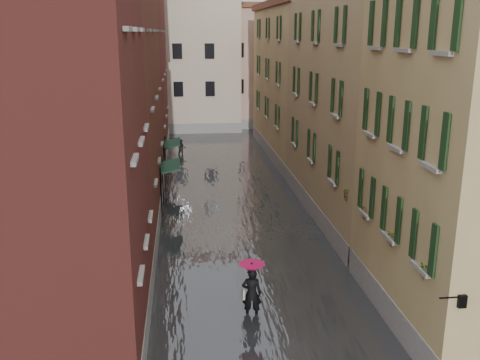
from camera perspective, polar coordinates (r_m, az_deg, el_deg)
ground at (r=20.45m, az=2.19°, el=-12.84°), size 120.00×120.00×0.00m
floodwater at (r=32.37m, az=-1.13°, el=-1.76°), size 10.00×60.00×0.20m
building_left_near at (r=16.69m, az=-21.05°, el=3.39°), size 6.00×8.00×13.00m
building_left_mid at (r=27.36m, az=-15.33°, el=7.70°), size 6.00×14.00×12.50m
building_left_far at (r=42.11m, az=-12.29°, el=11.47°), size 6.00×16.00×14.00m
building_right_mid at (r=28.68m, az=13.77°, el=8.65°), size 6.00×14.00×13.00m
building_right_far at (r=43.09m, az=6.95°, el=10.12°), size 6.00×16.00×11.50m
building_end_cream at (r=55.89m, az=-6.64°, el=12.11°), size 12.00×9.00×13.00m
building_end_pink at (r=58.57m, az=2.41°, el=11.86°), size 10.00×9.00×12.00m
awning_near at (r=29.90m, az=-7.53°, el=1.34°), size 1.09×2.72×2.80m
awning_far at (r=36.01m, az=-7.34°, el=3.77°), size 1.09×2.74×2.80m
wall_lantern at (r=15.28m, az=22.46°, el=-11.77°), size 0.71×0.22×0.35m
window_planters at (r=19.31m, az=14.87°, el=-3.75°), size 0.59×8.27×0.84m
pedestrian_main at (r=18.83m, az=1.25°, el=-11.26°), size 0.93×0.93×2.06m
pedestrian_far at (r=43.10m, az=-6.25°, el=3.38°), size 0.75×0.61×1.45m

